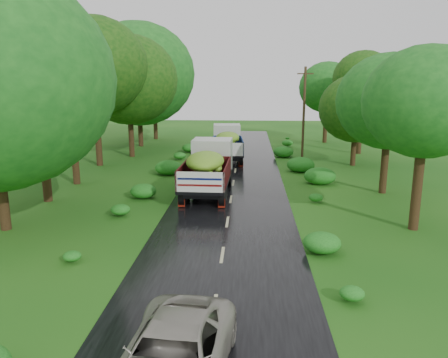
{
  "coord_description": "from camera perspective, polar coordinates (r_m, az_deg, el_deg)",
  "views": [
    {
      "loc": [
        0.97,
        -11.82,
        6.7
      ],
      "look_at": [
        -0.26,
        9.81,
        1.7
      ],
      "focal_mm": 35.0,
      "sensor_mm": 36.0,
      "label": 1
    }
  ],
  "objects": [
    {
      "name": "ground",
      "position": [
        13.62,
        -1.29,
        -16.47
      ],
      "size": [
        120.0,
        120.0,
        0.0
      ],
      "primitive_type": "plane",
      "color": "#134C10",
      "rests_on": "ground"
    },
    {
      "name": "road",
      "position": [
        18.13,
        -0.03,
        -8.66
      ],
      "size": [
        6.5,
        80.0,
        0.02
      ],
      "primitive_type": "cube",
      "color": "black",
      "rests_on": "ground"
    },
    {
      "name": "road_lines",
      "position": [
        19.06,
        0.14,
        -7.52
      ],
      "size": [
        0.12,
        69.6,
        0.0
      ],
      "color": "#BFB78C",
      "rests_on": "road"
    },
    {
      "name": "truck_near",
      "position": [
        25.85,
        -2.03,
        1.78
      ],
      "size": [
        2.67,
        7.11,
        2.96
      ],
      "rotation": [
        0.0,
        0.0,
        -0.03
      ],
      "color": "black",
      "rests_on": "ground"
    },
    {
      "name": "truck_far",
      "position": [
        36.45,
        0.43,
        4.93
      ],
      "size": [
        2.8,
        6.8,
        2.8
      ],
      "rotation": [
        0.0,
        0.0,
        0.07
      ],
      "color": "black",
      "rests_on": "ground"
    },
    {
      "name": "utility_pole",
      "position": [
        37.52,
        10.38,
        8.57
      ],
      "size": [
        1.34,
        0.23,
        7.66
      ],
      "rotation": [
        0.0,
        0.0,
        -0.1
      ],
      "color": "#382616",
      "rests_on": "ground"
    },
    {
      "name": "trees_left",
      "position": [
        35.12,
        -15.28,
        12.72
      ],
      "size": [
        5.58,
        34.89,
        9.47
      ],
      "color": "black",
      "rests_on": "ground"
    },
    {
      "name": "trees_right",
      "position": [
        34.5,
        17.61,
        10.44
      ],
      "size": [
        5.77,
        31.08,
        8.19
      ],
      "color": "black",
      "rests_on": "ground"
    },
    {
      "name": "shrubs",
      "position": [
        26.61,
        1.08,
        -0.81
      ],
      "size": [
        11.9,
        44.0,
        0.7
      ],
      "color": "#186317",
      "rests_on": "ground"
    }
  ]
}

